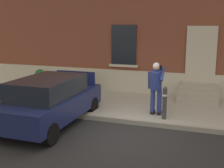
% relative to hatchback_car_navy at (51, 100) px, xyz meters
% --- Properties ---
extents(ground_plane, '(80.00, 80.00, 0.00)m').
position_rel_hatchback_car_navy_xyz_m(ground_plane, '(2.33, -0.10, -0.79)').
color(ground_plane, '#232326').
extents(sidewalk, '(24.00, 3.60, 0.15)m').
position_rel_hatchback_car_navy_xyz_m(sidewalk, '(2.33, 2.70, -0.71)').
color(sidewalk, '#99968E').
rests_on(sidewalk, ground).
extents(curb_edge, '(24.00, 0.12, 0.15)m').
position_rel_hatchback_car_navy_xyz_m(curb_edge, '(2.33, 0.84, -0.71)').
color(curb_edge, gray).
rests_on(curb_edge, ground).
extents(building_facade, '(24.00, 1.52, 7.50)m').
position_rel_hatchback_car_navy_xyz_m(building_facade, '(2.34, 5.18, 2.94)').
color(building_facade, brown).
rests_on(building_facade, ground).
extents(entrance_stoop, '(1.54, 1.28, 0.64)m').
position_rel_hatchback_car_navy_xyz_m(entrance_stoop, '(4.20, 4.02, -0.40)').
color(entrance_stoop, '#9E998E').
rests_on(entrance_stoop, sidewalk).
extents(hatchback_car_navy, '(1.79, 4.07, 1.50)m').
position_rel_hatchback_car_navy_xyz_m(hatchback_car_navy, '(0.00, 0.00, 0.00)').
color(hatchback_car_navy, '#161E4C').
rests_on(hatchback_car_navy, ground).
extents(bollard_near_person, '(0.15, 0.15, 1.04)m').
position_rel_hatchback_car_navy_xyz_m(bollard_near_person, '(3.30, 1.25, -0.08)').
color(bollard_near_person, '#333338').
rests_on(bollard_near_person, sidewalk).
extents(bollard_far_left, '(0.15, 0.15, 1.04)m').
position_rel_hatchback_car_navy_xyz_m(bollard_far_left, '(0.03, 1.25, -0.08)').
color(bollard_far_left, '#333338').
rests_on(bollard_far_left, sidewalk).
extents(person_on_phone, '(0.51, 0.50, 1.74)m').
position_rel_hatchback_car_navy_xyz_m(person_on_phone, '(2.97, 1.57, 0.36)').
color(person_on_phone, navy).
rests_on(person_on_phone, sidewalk).
extents(planter_terracotta, '(0.44, 0.44, 0.86)m').
position_rel_hatchback_car_navy_xyz_m(planter_terracotta, '(-2.95, 4.01, -0.18)').
color(planter_terracotta, '#B25B38').
rests_on(planter_terracotta, sidewalk).
extents(planter_charcoal, '(0.44, 0.44, 0.86)m').
position_rel_hatchback_car_navy_xyz_m(planter_charcoal, '(-0.43, 3.86, -0.18)').
color(planter_charcoal, '#2D2D30').
rests_on(planter_charcoal, sidewalk).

